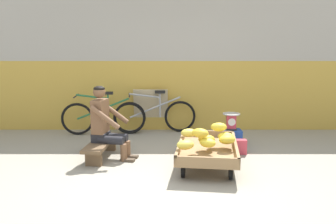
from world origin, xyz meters
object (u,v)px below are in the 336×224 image
Objects in this scene: low_bench at (100,145)px; weighing_scale at (230,121)px; sign_board at (149,110)px; bicycle_far_left at (153,115)px; banana_cart at (206,150)px; plastic_crate at (229,138)px; bicycle_near_left at (102,117)px; vendor_seated at (104,123)px; shopping_bag at (239,147)px.

weighing_scale is at bearing 15.92° from low_bench.
low_bench is 1.96m from sign_board.
bicycle_far_left is 1.89× the size of sign_board.
banana_cart is 5.11× the size of weighing_scale.
plastic_crate is 0.22× the size of bicycle_near_left.
weighing_scale is 1.89m from sign_board.
sign_board reaches higher than low_bench.
vendor_seated is at bearing -77.93° from bicycle_near_left.
bicycle_far_left reaches higher than banana_cart.
banana_cart is 0.92× the size of bicycle_near_left.
plastic_crate is 0.22× the size of bicycle_far_left.
sign_board is (0.93, 0.36, 0.08)m from bicycle_near_left.
plastic_crate is (0.52, 0.99, -0.09)m from banana_cart.
low_bench is 2.25m from shopping_bag.
bicycle_near_left is 1.03m from bicycle_far_left.
banana_cart is 1.75× the size of sign_board.
low_bench is at bearing -164.05° from plastic_crate.
vendor_seated is at bearing -162.95° from plastic_crate.
weighing_scale is at bearing -39.59° from sign_board.
vendor_seated reaches higher than bicycle_near_left.
plastic_crate is 2.53m from bicycle_near_left.
bicycle_far_left reaches higher than shopping_bag.
weighing_scale is (2.15, 0.61, 0.25)m from low_bench.
bicycle_far_left is 0.23m from sign_board.
banana_cart is 1.35× the size of vendor_seated.
weighing_scale is at bearing -36.44° from bicycle_far_left.
shopping_bag is (2.16, 0.21, -0.45)m from vendor_seated.
vendor_seated reaches higher than low_bench.
vendor_seated reaches higher than shopping_bag.
sign_board is at bearing 115.19° from bicycle_far_left.
low_bench is 0.68× the size of bicycle_near_left.
sign_board is (-1.45, 1.20, -0.02)m from weighing_scale.
low_bench is 1.81m from bicycle_far_left.
bicycle_near_left reaches higher than shopping_bag.
bicycle_near_left is 6.92× the size of shopping_bag.
bicycle_far_left is at bearing 135.48° from shopping_bag.
plastic_crate is 1.50× the size of shopping_bag.
weighing_scale reaches higher than plastic_crate.
plastic_crate is at bearing 62.45° from banana_cart.
vendor_seated is at bearing -162.98° from weighing_scale.
sign_board is (-1.45, 1.20, 0.28)m from plastic_crate.
bicycle_near_left is (-0.32, 1.48, -0.21)m from vendor_seated.
plastic_crate is 1.91m from sign_board.
shopping_bag is at bearing -44.52° from bicycle_far_left.
bicycle_far_left reaches higher than plastic_crate.
bicycle_near_left is (-1.86, 1.84, 0.11)m from banana_cart.
vendor_seated is 1.30× the size of sign_board.
plastic_crate is at bearing 17.05° from vendor_seated.
low_bench is (-1.63, 0.38, -0.04)m from banana_cart.
weighing_scale is 0.55m from shopping_bag.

